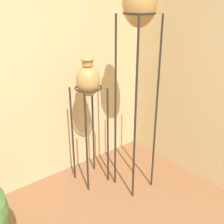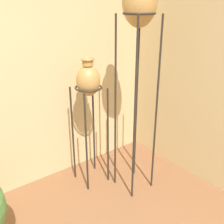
{
  "view_description": "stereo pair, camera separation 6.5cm",
  "coord_description": "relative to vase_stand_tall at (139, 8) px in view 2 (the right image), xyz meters",
  "views": [
    {
      "loc": [
        -0.45,
        -0.5,
        1.88
      ],
      "look_at": [
        1.12,
        1.43,
        0.86
      ],
      "focal_mm": 42.0,
      "sensor_mm": 36.0,
      "label": 1
    },
    {
      "loc": [
        -0.4,
        -0.54,
        1.88
      ],
      "look_at": [
        1.12,
        1.43,
        0.86
      ],
      "focal_mm": 42.0,
      "sensor_mm": 36.0,
      "label": 2
    }
  ],
  "objects": [
    {
      "name": "vase_stand_tall",
      "position": [
        0.0,
        0.0,
        0.0
      ],
      "size": [
        0.31,
        0.31,
        2.19
      ],
      "color": "#28231E",
      "rests_on": "ground_plane"
    },
    {
      "name": "vase_stand_medium",
      "position": [
        -0.31,
        0.37,
        -0.72
      ],
      "size": [
        0.3,
        0.3,
        1.4
      ],
      "color": "#28231E",
      "rests_on": "ground_plane"
    }
  ]
}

